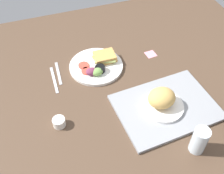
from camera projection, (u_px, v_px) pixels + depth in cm
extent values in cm
cube|color=#4C3828|center=(114.00, 89.00, 136.61)|extent=(190.00, 150.00, 3.00)
cube|color=gray|center=(166.00, 107.00, 126.03)|extent=(47.18, 36.04, 1.60)
cylinder|color=white|center=(163.00, 106.00, 124.51)|extent=(19.17, 19.17, 1.40)
ellipsoid|color=tan|center=(162.00, 98.00, 121.23)|extent=(12.65, 10.92, 8.62)
cylinder|color=white|center=(96.00, 66.00, 144.70)|extent=(28.37, 28.37, 1.60)
cube|color=tan|center=(105.00, 59.00, 146.49)|extent=(11.89, 10.11, 1.40)
cube|color=#B2C66B|center=(105.00, 57.00, 145.60)|extent=(12.84, 11.39, 1.00)
cube|color=tan|center=(105.00, 55.00, 144.72)|extent=(11.11, 9.13, 1.40)
cylinder|color=#D14738|center=(84.00, 65.00, 143.32)|extent=(5.60, 5.60, 0.80)
cylinder|color=#D14738|center=(87.00, 71.00, 140.51)|extent=(5.60, 5.60, 0.80)
cylinder|color=black|center=(100.00, 69.00, 139.99)|extent=(5.20, 5.20, 3.00)
cylinder|color=#EFEACC|center=(100.00, 67.00, 139.18)|extent=(4.26, 4.26, 0.60)
ellipsoid|color=#729E4C|center=(97.00, 72.00, 138.12)|extent=(6.00, 4.80, 3.60)
ellipsoid|color=#6B2D47|center=(92.00, 71.00, 138.28)|extent=(6.00, 4.80, 3.60)
cylinder|color=silver|center=(199.00, 140.00, 107.58)|extent=(6.33, 6.33, 12.77)
cylinder|color=silver|center=(59.00, 122.00, 118.78)|extent=(5.60, 5.60, 4.00)
cube|color=#B7B7BC|center=(58.00, 73.00, 141.97)|extent=(2.24, 17.05, 0.50)
cube|color=#B7B7BC|center=(54.00, 80.00, 138.75)|extent=(1.77, 19.02, 0.50)
cube|color=pink|center=(151.00, 54.00, 152.47)|extent=(6.09, 6.09, 0.12)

